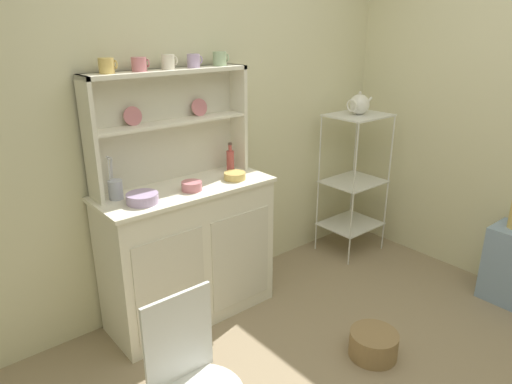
% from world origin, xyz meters
% --- Properties ---
extents(wall_back, '(3.84, 0.05, 2.50)m').
position_xyz_m(wall_back, '(0.00, 1.62, 1.25)').
color(wall_back, beige).
rests_on(wall_back, ground).
extents(hutch_cabinet, '(1.10, 0.45, 0.89)m').
position_xyz_m(hutch_cabinet, '(-0.35, 1.37, 0.46)').
color(hutch_cabinet, silver).
rests_on(hutch_cabinet, ground).
extents(hutch_shelf_unit, '(1.02, 0.18, 0.68)m').
position_xyz_m(hutch_shelf_unit, '(-0.35, 1.53, 1.29)').
color(hutch_shelf_unit, silver).
rests_on(hutch_shelf_unit, hutch_cabinet).
extents(bakers_rack, '(0.46, 0.38, 1.16)m').
position_xyz_m(bakers_rack, '(1.19, 1.30, 0.68)').
color(bakers_rack, silver).
rests_on(bakers_rack, ground).
extents(wire_chair, '(0.36, 0.36, 0.85)m').
position_xyz_m(wire_chair, '(-0.97, 0.36, 0.52)').
color(wire_chair, white).
rests_on(wire_chair, ground).
extents(floor_basket, '(0.28, 0.28, 0.15)m').
position_xyz_m(floor_basket, '(0.23, 0.33, 0.08)').
color(floor_basket, '#93754C').
rests_on(floor_basket, ground).
extents(cup_gold_0, '(0.10, 0.08, 0.08)m').
position_xyz_m(cup_gold_0, '(-0.71, 1.49, 1.62)').
color(cup_gold_0, '#DBB760').
rests_on(cup_gold_0, hutch_shelf_unit).
extents(cup_rose_1, '(0.10, 0.08, 0.08)m').
position_xyz_m(cup_rose_1, '(-0.52, 1.49, 1.62)').
color(cup_rose_1, '#D17A84').
rests_on(cup_rose_1, hutch_shelf_unit).
extents(cup_cream_2, '(0.09, 0.08, 0.08)m').
position_xyz_m(cup_cream_2, '(-0.34, 1.49, 1.62)').
color(cup_cream_2, silver).
rests_on(cup_cream_2, hutch_shelf_unit).
extents(cup_lilac_3, '(0.09, 0.08, 0.08)m').
position_xyz_m(cup_lilac_3, '(-0.17, 1.49, 1.62)').
color(cup_lilac_3, '#B79ECC').
rests_on(cup_lilac_3, hutch_shelf_unit).
extents(cup_sage_4, '(0.10, 0.08, 0.08)m').
position_xyz_m(cup_sage_4, '(0.02, 1.49, 1.62)').
color(cup_sage_4, '#9EB78E').
rests_on(cup_sage_4, hutch_shelf_unit).
extents(bowl_mixing_large, '(0.18, 0.18, 0.05)m').
position_xyz_m(bowl_mixing_large, '(-0.67, 1.29, 0.92)').
color(bowl_mixing_large, '#B79ECC').
rests_on(bowl_mixing_large, hutch_cabinet).
extents(bowl_floral_medium, '(0.12, 0.12, 0.05)m').
position_xyz_m(bowl_floral_medium, '(-0.35, 1.29, 0.92)').
color(bowl_floral_medium, '#D17A84').
rests_on(bowl_floral_medium, hutch_cabinet).
extents(bowl_cream_small, '(0.14, 0.14, 0.05)m').
position_xyz_m(bowl_cream_small, '(-0.03, 1.29, 0.92)').
color(bowl_cream_small, '#DBB760').
rests_on(bowl_cream_small, hutch_cabinet).
extents(jam_bottle, '(0.05, 0.05, 0.19)m').
position_xyz_m(jam_bottle, '(0.06, 1.45, 0.97)').
color(jam_bottle, '#B74C47').
rests_on(jam_bottle, hutch_cabinet).
extents(utensil_jar, '(0.08, 0.08, 0.25)m').
position_xyz_m(utensil_jar, '(-0.75, 1.45, 0.95)').
color(utensil_jar, '#B2B7C6').
rests_on(utensil_jar, hutch_cabinet).
extents(porcelain_teapot, '(0.25, 0.16, 0.18)m').
position_xyz_m(porcelain_teapot, '(1.19, 1.30, 1.24)').
color(porcelain_teapot, white).
rests_on(porcelain_teapot, bakers_rack).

